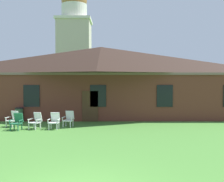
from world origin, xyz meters
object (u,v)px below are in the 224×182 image
object	(u,v)px
trash_bin	(18,115)
lawn_chair_left_end	(16,121)
lawn_chair_middle	(35,120)
lawn_chair_far_side	(67,118)
lawn_chair_near_door	(12,119)
lawn_chair_right_end	(53,121)

from	to	relation	value
trash_bin	lawn_chair_left_end	bearing A→B (deg)	-73.43
lawn_chair_middle	lawn_chair_far_side	bearing A→B (deg)	25.24
lawn_chair_near_door	trash_bin	world-z (taller)	trash_bin
lawn_chair_right_end	lawn_chair_far_side	distance (m)	1.11
lawn_chair_near_door	lawn_chair_left_end	world-z (taller)	same
lawn_chair_far_side	lawn_chair_near_door	bearing A→B (deg)	-178.59
lawn_chair_left_end	lawn_chair_right_end	distance (m)	2.09
lawn_chair_far_side	trash_bin	size ratio (longest dim) A/B	0.98
lawn_chair_middle	lawn_chair_right_end	distance (m)	1.08
lawn_chair_near_door	lawn_chair_right_end	size ratio (longest dim) A/B	1.00
lawn_chair_near_door	lawn_chair_left_end	bearing A→B (deg)	-60.59
lawn_chair_near_door	lawn_chair_middle	size ratio (longest dim) A/B	1.00
lawn_chair_near_door	lawn_chair_far_side	world-z (taller)	same
lawn_chair_left_end	lawn_chair_middle	xyz separation A→B (m)	(0.98, 0.33, 0.00)
lawn_chair_middle	lawn_chair_right_end	bearing A→B (deg)	-1.53
lawn_chair_middle	lawn_chair_near_door	bearing A→B (deg)	154.63
lawn_chair_middle	lawn_chair_far_side	distance (m)	1.97
lawn_chair_right_end	lawn_chair_far_side	xyz separation A→B (m)	(0.70, 0.87, 0.00)
lawn_chair_near_door	trash_bin	size ratio (longest dim) A/B	0.98
lawn_chair_middle	lawn_chair_far_side	xyz separation A→B (m)	(1.78, 0.84, 0.00)
lawn_chair_middle	lawn_chair_far_side	world-z (taller)	same
lawn_chair_left_end	lawn_chair_middle	world-z (taller)	same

